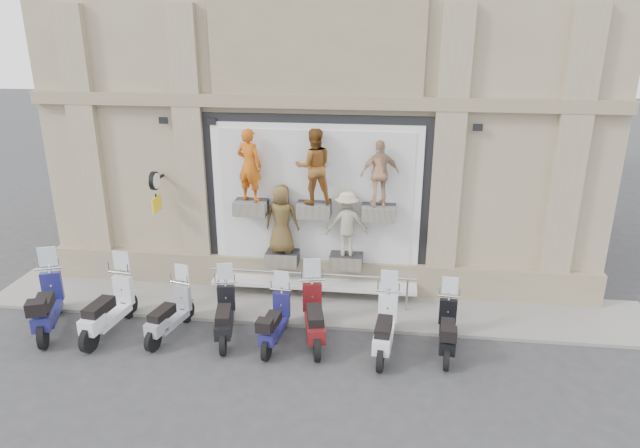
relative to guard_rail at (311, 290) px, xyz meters
The scene contains 14 objects.
ground 2.05m from the guard_rail, 90.00° to the right, with size 90.00×90.00×0.00m, color #323234.
sidewalk 0.44m from the guard_rail, 90.00° to the left, with size 16.00×2.20×0.08m, color gray.
building 7.46m from the guard_rail, 90.00° to the left, with size 14.00×8.60×12.00m, color tan, non-canonical shape.
shop_vitrine 2.09m from the guard_rail, 87.58° to the left, with size 5.60×0.89×4.30m.
guard_rail is the anchor object (origin of this frame).
clock_sign_bracket 4.57m from the guard_rail, behind, with size 0.10×0.80×1.02m.
scooter_a 5.99m from the guard_rail, 162.49° to the right, with size 0.63×2.15×1.74m, color navy, non-canonical shape.
scooter_b 4.65m from the guard_rail, 157.57° to the right, with size 0.61×2.10×1.71m, color silver, non-canonical shape.
scooter_c 3.37m from the guard_rail, 149.80° to the right, with size 0.53×1.82×1.48m, color gray, non-canonical shape.
scooter_d 2.35m from the guard_rail, 136.01° to the right, with size 0.55×1.87×1.52m, color black, non-canonical shape.
scooter_e 1.82m from the guard_rail, 107.32° to the right, with size 0.52×1.79×1.45m, color #191854, non-canonical shape.
scooter_f 1.58m from the guard_rail, 79.24° to the right, with size 0.60×2.05×1.67m, color #570F11, non-canonical shape.
scooter_g 2.54m from the guard_rail, 44.03° to the right, with size 0.57×1.96×1.60m, color silver, non-canonical shape.
scooter_h 3.50m from the guard_rail, 26.97° to the right, with size 0.53×1.80×1.46m, color black, non-canonical shape.
Camera 1 is at (1.80, -10.31, 6.62)m, focal length 32.00 mm.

